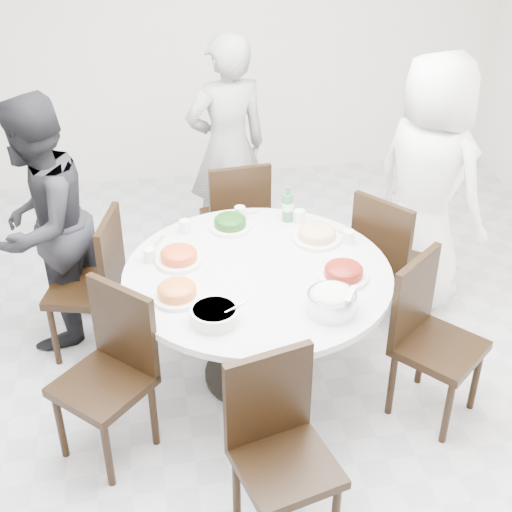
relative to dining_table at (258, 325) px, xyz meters
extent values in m
cube|color=silver|center=(-0.28, -0.12, -0.38)|extent=(6.00, 6.00, 0.01)
cube|color=white|center=(-0.28, 2.88, 1.02)|extent=(6.00, 0.01, 2.80)
cylinder|color=silver|center=(0.00, 0.00, 0.00)|extent=(1.50, 1.50, 0.75)
cube|color=black|center=(0.98, 0.43, 0.10)|extent=(0.59, 0.59, 0.95)
cube|color=black|center=(0.04, 1.13, 0.10)|extent=(0.46, 0.46, 0.95)
cube|color=black|center=(-0.99, 0.44, 0.10)|extent=(0.51, 0.51, 0.95)
cube|color=black|center=(-0.88, -0.45, 0.10)|extent=(0.59, 0.59, 0.95)
cube|color=black|center=(-0.08, -1.13, 0.10)|extent=(0.51, 0.51, 0.95)
cube|color=black|center=(0.92, -0.47, 0.10)|extent=(0.59, 0.59, 0.95)
imported|color=white|center=(1.25, 0.66, 0.49)|extent=(0.90, 1.01, 1.73)
imported|color=black|center=(0.05, 1.50, 0.47)|extent=(0.69, 0.53, 1.69)
imported|color=black|center=(-1.21, 0.64, 0.43)|extent=(0.88, 0.96, 1.61)
cylinder|color=white|center=(-0.08, 0.50, 0.41)|extent=(0.25, 0.25, 0.07)
cylinder|color=white|center=(0.41, 0.27, 0.41)|extent=(0.28, 0.28, 0.08)
cylinder|color=white|center=(-0.42, 0.17, 0.41)|extent=(0.27, 0.27, 0.07)
cylinder|color=white|center=(0.45, -0.16, 0.41)|extent=(0.27, 0.27, 0.07)
cylinder|color=white|center=(-0.46, -0.18, 0.41)|extent=(0.26, 0.26, 0.07)
cylinder|color=silver|center=(0.30, -0.43, 0.43)|extent=(0.25, 0.25, 0.11)
cylinder|color=white|center=(-0.29, -0.41, 0.41)|extent=(0.25, 0.25, 0.08)
cylinder|color=#2D7242|center=(0.29, 0.54, 0.49)|extent=(0.07, 0.07, 0.23)
cylinder|color=white|center=(0.02, 0.63, 0.42)|extent=(0.07, 0.07, 0.08)
camera|label=1|loc=(-0.59, -3.26, 2.54)|focal=50.00mm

